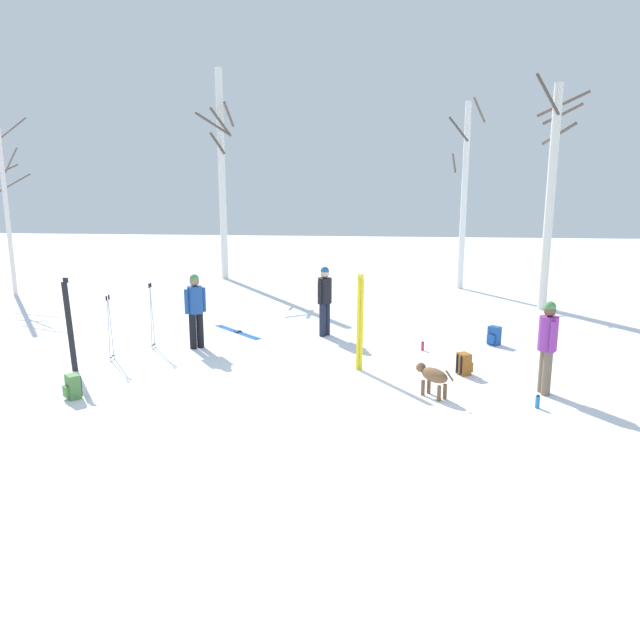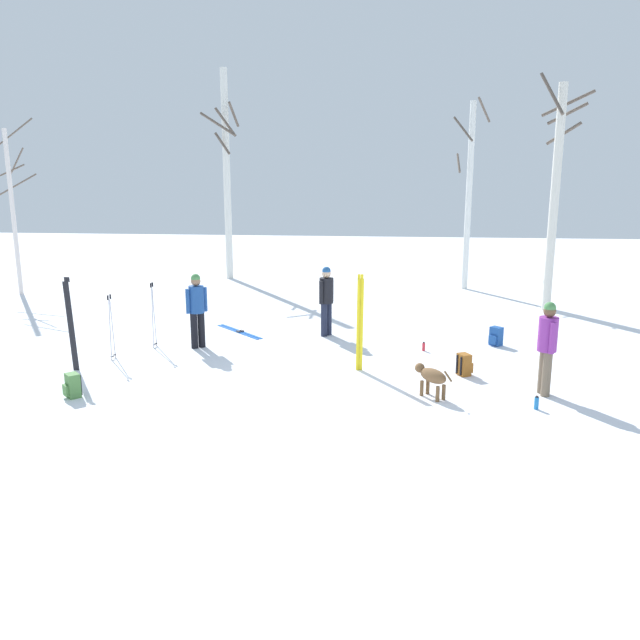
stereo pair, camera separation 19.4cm
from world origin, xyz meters
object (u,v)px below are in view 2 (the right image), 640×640
Objects in this scene: ski_pair_planted_1 at (71,324)px; water_bottle_1 at (536,403)px; ski_poles_1 at (153,313)px; birch_tree_3 at (555,192)px; person_0 at (326,297)px; backpack_2 at (496,336)px; ski_poles_0 at (111,325)px; person_1 at (547,342)px; birch_tree_0 at (13,208)px; water_bottle_0 at (424,347)px; person_2 at (197,306)px; dog at (431,376)px; ski_pair_planted_0 at (360,323)px; backpack_0 at (72,386)px; backpack_1 at (464,365)px; ski_pair_lying_0 at (239,332)px; birch_tree_1 at (227,173)px; birch_tree_2 at (469,194)px.

ski_pair_planted_1 reaches higher than water_bottle_1.
birch_tree_3 reaches higher than ski_poles_1.
backpack_2 is at bearing -7.31° from person_0.
ski_pair_planted_1 is 1.36× the size of ski_poles_0.
person_1 is 17.21m from birch_tree_0.
birch_tree_3 is at bearing 76.17° from water_bottle_1.
person_2 is at bearing -177.17° from water_bottle_0.
person_2 is 5.88m from dog.
birch_tree_0 is (-10.57, 4.50, 1.83)m from person_0.
water_bottle_1 is at bearing -31.60° from ski_pair_planted_0.
dog is 3.10m from water_bottle_0.
ski_pair_planted_1 reaches higher than backpack_0.
water_bottle_0 is 14.34m from birch_tree_0.
ski_poles_0 is 0.25× the size of birch_tree_0.
water_bottle_1 is at bearing -8.36° from ski_pair_planted_1.
ski_poles_0 is 0.94× the size of ski_poles_1.
ski_pair_planted_1 is 9.91m from birch_tree_0.
water_bottle_0 is at bearing 112.34° from backpack_1.
ski_pair_lying_0 is at bearing 69.71° from backpack_0.
person_2 is 6.08m from backpack_1.
backpack_1 is (7.87, 0.49, -0.74)m from ski_pair_planted_1.
backpack_1 is at bearing -67.66° from water_bottle_0.
birch_tree_0 is (-14.62, 9.18, 2.70)m from water_bottle_1.
birch_tree_1 reaches higher than water_bottle_1.
person_1 is 2.48× the size of dog.
ski_poles_1 is (-6.13, 2.76, 0.42)m from dog.
backpack_0 is 7.42m from backpack_1.
backpack_0 is at bearing -109.87° from person_2.
ski_pair_lying_0 is 0.22× the size of birch_tree_3.
birch_tree_3 reaches higher than water_bottle_1.
birch_tree_0 is (-14.91, 8.39, 1.83)m from person_1.
birch_tree_2 reaches higher than person_1.
person_0 is 9.88m from birch_tree_1.
ski_poles_1 is at bearing -86.26° from birch_tree_1.
backpack_1 is at bearing -11.49° from ski_poles_1.
backpack_1 is at bearing -115.08° from birch_tree_3.
birch_tree_2 is (6.34, 6.89, 3.21)m from ski_pair_lying_0.
backpack_2 is (8.40, 2.00, -0.54)m from ski_poles_0.
dog is at bearing -61.66° from person_0.
person_0 is 2.75m from water_bottle_0.
birch_tree_3 is (10.58, -4.61, -0.51)m from birch_tree_1.
birch_tree_3 is at bearing 32.85° from ski_pair_planted_1.
birch_tree_0 is 16.71m from birch_tree_3.
ski_poles_1 is 11.51m from birch_tree_3.
dog is 0.46× the size of ski_poles_1.
birch_tree_2 is at bearing 48.25° from ski_poles_0.
birch_tree_1 reaches higher than ski_pair_planted_1.
ski_poles_1 reaches higher than water_bottle_0.
birch_tree_2 reaches higher than dog.
ski_pair_planted_0 is at bearing 23.28° from backpack_0.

